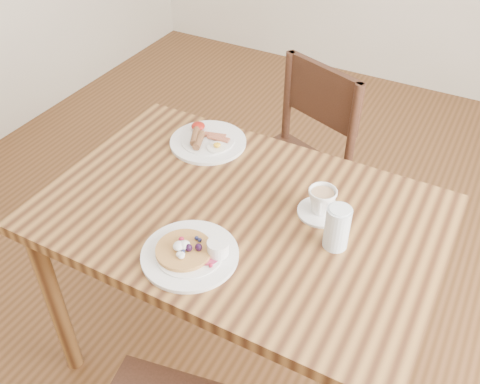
{
  "coord_description": "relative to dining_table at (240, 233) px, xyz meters",
  "views": [
    {
      "loc": [
        0.58,
        -1.07,
        1.82
      ],
      "look_at": [
        0.0,
        0.0,
        0.82
      ],
      "focal_mm": 40.0,
      "sensor_mm": 36.0,
      "label": 1
    }
  ],
  "objects": [
    {
      "name": "ground",
      "position": [
        0.0,
        0.0,
        -0.65
      ],
      "size": [
        5.0,
        5.0,
        0.0
      ],
      "primitive_type": "plane",
      "color": "#523217",
      "rests_on": "ground"
    },
    {
      "name": "dining_table",
      "position": [
        0.0,
        0.0,
        0.0
      ],
      "size": [
        1.2,
        0.8,
        0.75
      ],
      "color": "olive",
      "rests_on": "ground"
    },
    {
      "name": "chair_far",
      "position": [
        -0.09,
        0.64,
        -0.16
      ],
      "size": [
        0.54,
        0.54,
        0.88
      ],
      "rotation": [
        0.0,
        0.0,
        2.78
      ],
      "color": "#3F2217",
      "rests_on": "ground"
    },
    {
      "name": "pancake_plate",
      "position": [
        -0.02,
        -0.23,
        0.11
      ],
      "size": [
        0.27,
        0.27,
        0.06
      ],
      "color": "white",
      "rests_on": "dining_table"
    },
    {
      "name": "breakfast_plate",
      "position": [
        -0.27,
        0.26,
        0.11
      ],
      "size": [
        0.27,
        0.27,
        0.04
      ],
      "color": "white",
      "rests_on": "dining_table"
    },
    {
      "name": "teacup_saucer",
      "position": [
        0.22,
        0.1,
        0.14
      ],
      "size": [
        0.14,
        0.14,
        0.09
      ],
      "color": "white",
      "rests_on": "dining_table"
    },
    {
      "name": "water_glass",
      "position": [
        0.31,
        -0.0,
        0.16
      ],
      "size": [
        0.07,
        0.07,
        0.13
      ],
      "primitive_type": "cylinder",
      "color": "silver",
      "rests_on": "dining_table"
    }
  ]
}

